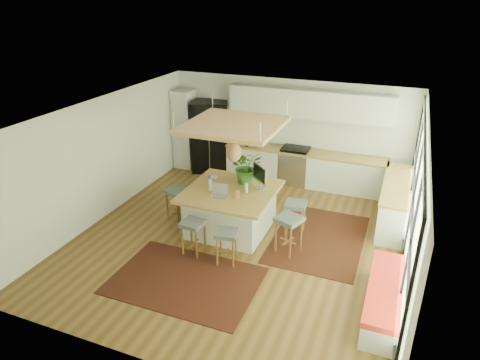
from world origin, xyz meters
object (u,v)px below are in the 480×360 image
at_px(stool_right_back, 295,218).
at_px(stool_left_side, 179,207).
at_px(stool_right_front, 288,236).
at_px(monitor, 260,177).
at_px(stool_near_left, 194,237).
at_px(laptop, 218,191).
at_px(island, 231,210).
at_px(microwave, 250,139).
at_px(island_plant, 246,170).
at_px(stool_near_right, 227,246).
at_px(fridge, 210,139).

height_order(stool_right_back, stool_left_side, stool_left_side).
xyz_separation_m(stool_right_front, monitor, (-0.87, 0.73, 0.83)).
relative_size(stool_near_left, laptop, 1.99).
height_order(stool_near_left, stool_left_side, stool_left_side).
xyz_separation_m(island, laptop, (-0.12, -0.36, 0.58)).
bearing_deg(monitor, stool_left_side, -122.85).
bearing_deg(microwave, island_plant, -90.72).
height_order(stool_right_front, laptop, laptop).
xyz_separation_m(stool_near_right, stool_left_side, (-1.63, 1.08, 0.00)).
distance_m(stool_near_right, monitor, 1.73).
height_order(stool_near_right, island_plant, island_plant).
xyz_separation_m(stool_near_left, stool_right_back, (1.65, 1.46, 0.00)).
bearing_deg(stool_near_right, stool_near_left, 175.78).
bearing_deg(stool_near_right, stool_left_side, 146.53).
relative_size(stool_right_front, stool_left_side, 0.99).
height_order(stool_near_left, laptop, laptop).
height_order(stool_right_front, stool_right_back, stool_right_front).
bearing_deg(stool_right_front, stool_near_right, -141.91).
relative_size(monitor, island_plant, 0.78).
bearing_deg(laptop, stool_right_front, -6.05).
bearing_deg(fridge, laptop, -83.79).
bearing_deg(stool_right_back, microwave, 128.15).
bearing_deg(microwave, stool_near_left, -104.88).
bearing_deg(stool_left_side, island_plant, 24.08).
height_order(stool_near_left, stool_right_front, stool_right_front).
distance_m(stool_right_back, monitor, 1.16).
height_order(stool_near_left, microwave, microwave).
bearing_deg(microwave, stool_right_front, -77.43).
height_order(stool_near_left, island_plant, island_plant).
distance_m(stool_right_front, stool_left_side, 2.63).
bearing_deg(stool_near_right, fridge, 118.95).
distance_m(fridge, island_plant, 3.13).
xyz_separation_m(stool_right_front, island_plant, (-1.24, 0.92, 0.86)).
distance_m(fridge, stool_near_right, 4.70).
height_order(stool_near_right, stool_left_side, stool_left_side).
bearing_deg(microwave, laptop, -100.35).
bearing_deg(island_plant, monitor, -26.18).
relative_size(stool_near_left, stool_near_right, 1.04).
relative_size(island, monitor, 3.28).
xyz_separation_m(fridge, monitor, (2.37, -2.57, 0.26)).
height_order(laptop, microwave, microwave).
xyz_separation_m(stool_left_side, microwave, (0.58, 2.94, 0.74)).
xyz_separation_m(fridge, island_plant, (2.00, -2.39, 0.29)).
bearing_deg(fridge, stool_near_left, -90.88).
bearing_deg(stool_near_right, laptop, 122.97).
height_order(stool_near_right, laptop, laptop).
height_order(island, laptop, laptop).
bearing_deg(island, monitor, 31.53).
xyz_separation_m(fridge, stool_right_back, (3.18, -2.57, -0.57)).
distance_m(stool_left_side, laptop, 1.32).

